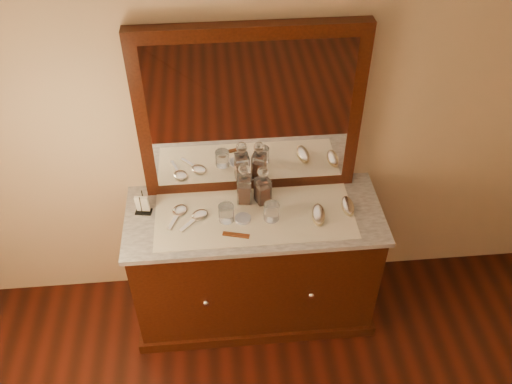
% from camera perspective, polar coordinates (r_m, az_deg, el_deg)
% --- Properties ---
extents(dresser_cabinet, '(1.40, 0.55, 0.82)m').
position_cam_1_polar(dresser_cabinet, '(3.33, -0.16, -7.74)').
color(dresser_cabinet, black).
rests_on(dresser_cabinet, floor).
extents(dresser_plinth, '(1.46, 0.59, 0.08)m').
position_cam_1_polar(dresser_plinth, '(3.62, -0.15, -11.55)').
color(dresser_plinth, black).
rests_on(dresser_plinth, floor).
extents(knob_left, '(0.04, 0.04, 0.04)m').
position_cam_1_polar(knob_left, '(3.12, -5.29, -11.57)').
color(knob_left, silver).
rests_on(knob_left, dresser_cabinet).
extents(knob_right, '(0.04, 0.04, 0.04)m').
position_cam_1_polar(knob_right, '(3.15, 5.84, -10.76)').
color(knob_right, silver).
rests_on(knob_right, dresser_cabinet).
extents(marble_top, '(1.44, 0.59, 0.03)m').
position_cam_1_polar(marble_top, '(3.02, -0.17, -2.50)').
color(marble_top, silver).
rests_on(marble_top, dresser_cabinet).
extents(mirror_frame, '(1.20, 0.08, 1.00)m').
position_cam_1_polar(mirror_frame, '(2.89, -0.63, 8.26)').
color(mirror_frame, black).
rests_on(mirror_frame, marble_top).
extents(mirror_glass, '(1.06, 0.01, 0.86)m').
position_cam_1_polar(mirror_glass, '(2.86, -0.57, 7.89)').
color(mirror_glass, white).
rests_on(mirror_glass, marble_top).
extents(lace_runner, '(1.10, 0.45, 0.00)m').
position_cam_1_polar(lace_runner, '(3.00, -0.14, -2.53)').
color(lace_runner, white).
rests_on(lace_runner, marble_top).
extents(pin_dish, '(0.10, 0.10, 0.02)m').
position_cam_1_polar(pin_dish, '(2.97, -1.39, -2.83)').
color(pin_dish, white).
rests_on(pin_dish, lace_runner).
extents(comb, '(0.15, 0.06, 0.01)m').
position_cam_1_polar(comb, '(2.89, -2.12, -4.55)').
color(comb, brown).
rests_on(comb, lace_runner).
extents(napkin_rack, '(0.10, 0.07, 0.14)m').
position_cam_1_polar(napkin_rack, '(3.05, -11.90, -1.34)').
color(napkin_rack, black).
rests_on(napkin_rack, marble_top).
extents(decanter_left, '(0.09, 0.09, 0.27)m').
position_cam_1_polar(decanter_left, '(3.02, -1.22, 0.54)').
color(decanter_left, maroon).
rests_on(decanter_left, lace_runner).
extents(decanter_right, '(0.10, 0.10, 0.25)m').
position_cam_1_polar(decanter_right, '(3.02, 0.71, 0.36)').
color(decanter_right, maroon).
rests_on(decanter_right, lace_runner).
extents(brush_near, '(0.09, 0.17, 0.04)m').
position_cam_1_polar(brush_near, '(2.99, 6.61, -2.40)').
color(brush_near, tan).
rests_on(brush_near, lace_runner).
extents(brush_far, '(0.07, 0.15, 0.04)m').
position_cam_1_polar(brush_far, '(3.06, 9.66, -1.48)').
color(brush_far, tan).
rests_on(brush_far, lace_runner).
extents(hand_mirror_outer, '(0.12, 0.21, 0.02)m').
position_cam_1_polar(hand_mirror_outer, '(3.03, -8.17, -2.15)').
color(hand_mirror_outer, silver).
rests_on(hand_mirror_outer, lace_runner).
extents(hand_mirror_inner, '(0.18, 0.19, 0.02)m').
position_cam_1_polar(hand_mirror_inner, '(2.99, -6.18, -2.61)').
color(hand_mirror_inner, silver).
rests_on(hand_mirror_inner, lace_runner).
extents(tumblers, '(0.33, 0.10, 0.10)m').
position_cam_1_polar(tumblers, '(2.94, -0.75, -2.16)').
color(tumblers, white).
rests_on(tumblers, lace_runner).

